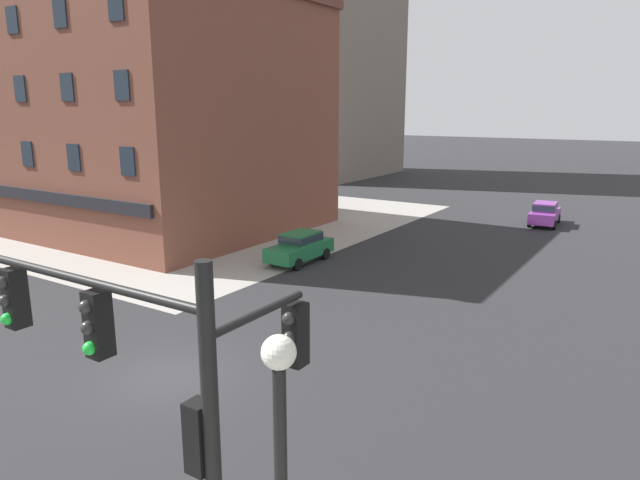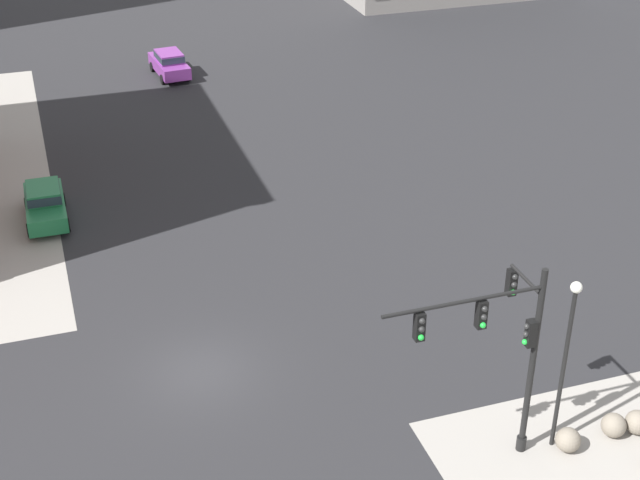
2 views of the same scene
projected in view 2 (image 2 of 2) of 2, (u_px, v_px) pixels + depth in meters
ground_plane at (201, 371)px, 33.31m from camera, size 320.00×320.00×0.00m
traffic_signal_main at (505, 339)px, 27.51m from camera, size 5.18×2.09×6.76m
bollard_sphere_curb_a at (568, 440)px, 29.51m from camera, size 0.82×0.82×0.82m
bollard_sphere_curb_b at (614, 425)px, 30.12m from camera, size 0.82×0.82×0.82m
bollard_sphere_curb_c at (638, 422)px, 30.25m from camera, size 0.82×0.82×0.82m
street_lamp_corner_near at (567, 348)px, 28.08m from camera, size 0.36×0.36×6.18m
car_main_northbound_far at (45, 202)px, 43.00m from camera, size 1.92×4.42×1.68m
car_main_southbound_far at (169, 63)px, 60.65m from camera, size 2.17×4.53×1.68m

